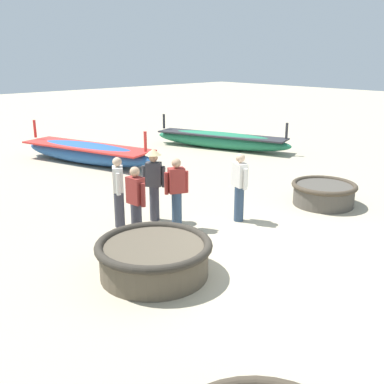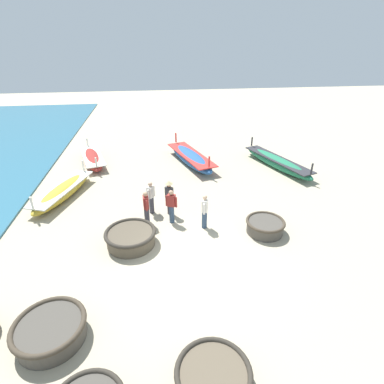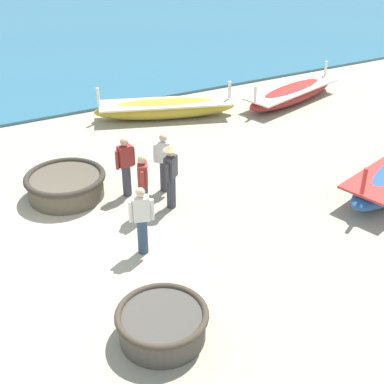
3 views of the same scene
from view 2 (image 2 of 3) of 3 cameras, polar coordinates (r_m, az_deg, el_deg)
ground_plane at (r=11.21m, az=-0.19°, el=-13.10°), size 80.00×80.00×0.00m
coracle_far_left at (r=12.87m, az=13.74°, el=-6.28°), size 1.62×1.62×0.57m
coracle_nearest at (r=8.13m, az=4.05°, el=-31.77°), size 1.81×1.81×0.56m
coracle_front_right at (r=9.57m, az=-25.40°, el=-22.68°), size 1.94×1.94×0.61m
coracle_center at (r=12.05m, az=-11.60°, el=-8.39°), size 2.01×2.01×0.63m
long_boat_blue_hull at (r=19.40m, az=-0.24°, el=6.57°), size 2.77×5.63×1.33m
long_boat_green_hull at (r=20.53m, az=-18.43°, el=6.12°), size 2.32×4.62×1.07m
long_boat_white_hull at (r=19.48m, az=15.92°, el=5.49°), size 2.80×5.82×1.23m
long_boat_ochre_hull at (r=16.51m, az=-23.39°, el=0.12°), size 2.51×4.81×1.16m
fisherman_crouching at (r=12.53m, az=2.41°, el=-3.56°), size 0.31×0.51×1.57m
fisherman_standing_left at (r=13.72m, az=-7.80°, el=-0.89°), size 0.37×0.46×1.57m
fisherman_with_hat at (r=12.91m, az=-8.70°, el=-2.90°), size 0.25×0.53×1.57m
fisherman_standing_right at (r=13.50m, az=-4.36°, el=-0.62°), size 0.39×0.43×1.67m
fisherman_hauling at (r=12.92m, az=-3.93°, el=-2.59°), size 0.49×0.35×1.57m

